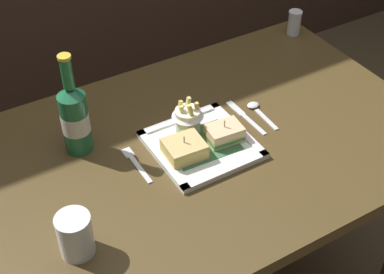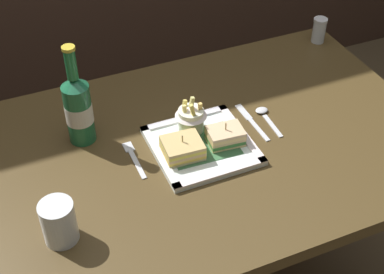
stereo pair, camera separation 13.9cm
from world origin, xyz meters
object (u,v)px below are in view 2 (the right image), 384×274
object	(u,v)px
beer_bottle	(78,108)
dining_table	(183,184)
sandwich_half_right	(225,136)
water_glass	(59,224)
square_plate	(202,146)
sandwich_half_left	(182,148)
fries_cup	(191,116)
fork	(134,157)
knife	(251,120)
salt_shaker	(319,32)
spoon	(264,114)

from	to	relation	value
beer_bottle	dining_table	bearing A→B (deg)	-33.09
sandwich_half_right	water_glass	size ratio (longest dim) A/B	0.93
water_glass	square_plate	bearing A→B (deg)	20.54
sandwich_half_left	fries_cup	world-z (taller)	fries_cup
dining_table	beer_bottle	distance (m)	0.34
dining_table	fork	distance (m)	0.18
square_plate	water_glass	size ratio (longest dim) A/B	2.44
dining_table	sandwich_half_right	distance (m)	0.19
knife	sandwich_half_left	bearing A→B (deg)	-164.67
fork	knife	xyz separation A→B (m)	(0.34, 0.02, 0.00)
sandwich_half_right	water_glass	xyz separation A→B (m)	(-0.45, -0.13, 0.01)
dining_table	sandwich_half_left	xyz separation A→B (m)	(-0.01, -0.03, 0.15)
water_glass	fork	world-z (taller)	water_glass
sandwich_half_right	fries_cup	world-z (taller)	fries_cup
fries_cup	knife	bearing A→B (deg)	-6.08
beer_bottle	water_glass	world-z (taller)	beer_bottle
square_plate	knife	size ratio (longest dim) A/B	1.47
square_plate	fries_cup	world-z (taller)	fries_cup
water_glass	salt_shaker	xyz separation A→B (m)	(0.95, 0.48, -0.01)
sandwich_half_left	beer_bottle	xyz separation A→B (m)	(-0.21, 0.17, 0.07)
square_plate	sandwich_half_right	distance (m)	0.06
fries_cup	salt_shaker	bearing A→B (deg)	25.19
sandwich_half_left	sandwich_half_right	world-z (taller)	sandwich_half_right
beer_bottle	water_glass	bearing A→B (deg)	-112.55
fork	spoon	world-z (taller)	spoon
dining_table	spoon	world-z (taller)	spoon
spoon	beer_bottle	bearing A→B (deg)	168.02
sandwich_half_right	beer_bottle	xyz separation A→B (m)	(-0.33, 0.17, 0.07)
dining_table	knife	size ratio (longest dim) A/B	7.97
sandwich_half_right	fries_cup	bearing A→B (deg)	127.31
salt_shaker	knife	bearing A→B (deg)	-144.34
sandwich_half_left	fork	world-z (taller)	sandwich_half_left
spoon	water_glass	bearing A→B (deg)	-161.64
salt_shaker	fries_cup	bearing A→B (deg)	-154.81
fries_cup	fork	distance (m)	0.18
dining_table	water_glass	xyz separation A→B (m)	(-0.34, -0.16, 0.17)
dining_table	beer_bottle	world-z (taller)	beer_bottle
square_plate	beer_bottle	world-z (taller)	beer_bottle
sandwich_half_left	fries_cup	distance (m)	0.10
sandwich_half_right	spoon	bearing A→B (deg)	23.78
water_glass	knife	size ratio (longest dim) A/B	0.60
beer_bottle	sandwich_half_left	bearing A→B (deg)	-38.80
dining_table	spoon	bearing A→B (deg)	9.03
square_plate	water_glass	world-z (taller)	water_glass
sandwich_half_left	water_glass	size ratio (longest dim) A/B	0.99
sandwich_half_left	sandwich_half_right	size ratio (longest dim) A/B	1.06
dining_table	square_plate	size ratio (longest dim) A/B	5.42
beer_bottle	fork	bearing A→B (deg)	-51.70
knife	sandwich_half_right	bearing A→B (deg)	-150.22
square_plate	water_glass	distance (m)	0.42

